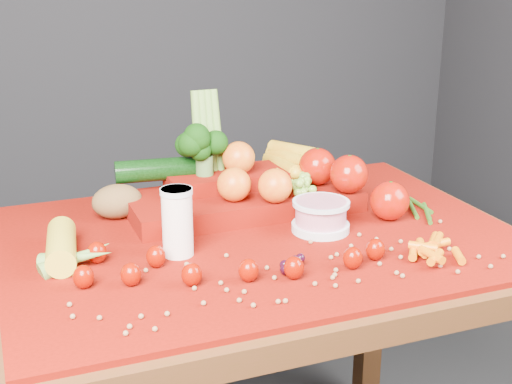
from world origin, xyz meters
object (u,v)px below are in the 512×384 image
object	(u,v)px
yogurt_bowl	(321,215)
table	(259,281)
produce_mound	(257,184)
milk_glass	(177,220)

from	to	relation	value
yogurt_bowl	table	bearing A→B (deg)	168.16
yogurt_bowl	produce_mound	distance (m)	0.19
yogurt_bowl	produce_mound	xyz separation A→B (m)	(-0.08, 0.18, 0.02)
table	milk_glass	bearing A→B (deg)	-168.25
milk_glass	produce_mound	size ratio (longest dim) A/B	0.23
table	produce_mound	size ratio (longest dim) A/B	1.84
produce_mound	table	bearing A→B (deg)	-109.17
milk_glass	produce_mound	world-z (taller)	produce_mound
milk_glass	table	bearing A→B (deg)	11.75
table	yogurt_bowl	xyz separation A→B (m)	(0.13, -0.03, 0.14)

